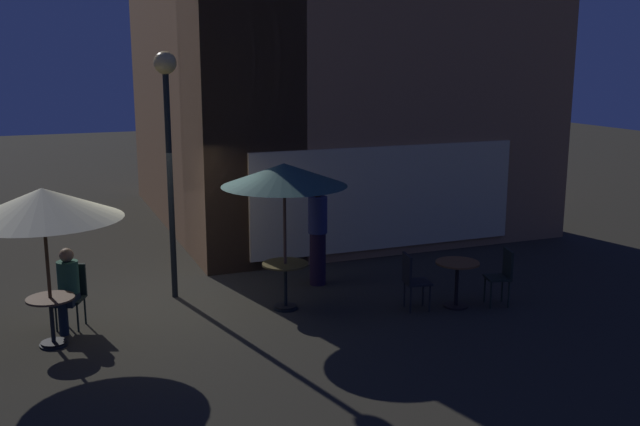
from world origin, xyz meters
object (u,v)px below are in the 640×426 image
(cafe_chair_0, at_px, (71,290))
(cafe_chair_2, at_px, (412,277))
(street_lamp_near_corner, at_px, (167,117))
(cafe_table_2, at_px, (457,275))
(patron_standing_1, at_px, (318,234))
(cafe_chair_1, at_px, (503,272))
(cafe_table_1, at_px, (51,312))
(patio_umbrella_1, at_px, (43,204))
(patio_umbrella_0, at_px, (284,176))
(patron_seated_0, at_px, (67,284))
(cafe_table_0, at_px, (285,275))

(cafe_chair_0, xyz_separation_m, cafe_chair_2, (5.17, -1.31, -0.00))
(street_lamp_near_corner, xyz_separation_m, cafe_table_2, (4.22, -2.24, -2.54))
(cafe_chair_2, bearing_deg, patron_standing_1, 126.55)
(patron_standing_1, bearing_deg, cafe_chair_1, -127.05)
(cafe_table_1, height_order, patio_umbrella_1, patio_umbrella_1)
(cafe_chair_2, bearing_deg, patio_umbrella_0, 167.02)
(patio_umbrella_0, distance_m, cafe_chair_0, 3.71)
(cafe_table_2, height_order, patron_standing_1, patron_standing_1)
(patio_umbrella_0, distance_m, patron_seated_0, 3.68)
(patio_umbrella_0, bearing_deg, cafe_table_0, -9.46)
(cafe_chair_0, relative_size, patron_seated_0, 0.77)
(patron_seated_0, bearing_deg, cafe_table_0, 107.10)
(cafe_table_2, distance_m, cafe_chair_2, 0.77)
(cafe_table_0, bearing_deg, patio_umbrella_0, 170.54)
(street_lamp_near_corner, xyz_separation_m, cafe_chair_2, (3.46, -2.10, -2.53))
(cafe_chair_0, height_order, cafe_chair_2, cafe_chair_0)
(cafe_table_2, xyz_separation_m, patron_seated_0, (-5.99, 1.31, 0.15))
(patron_seated_0, bearing_deg, cafe_chair_2, 100.57)
(cafe_table_2, distance_m, patron_standing_1, 2.63)
(patio_umbrella_0, relative_size, cafe_chair_0, 2.51)
(patron_standing_1, bearing_deg, patron_seated_0, 104.18)
(patron_standing_1, bearing_deg, cafe_table_0, 141.86)
(cafe_chair_1, height_order, cafe_chair_2, cafe_chair_1)
(patron_standing_1, bearing_deg, patio_umbrella_0, 141.86)
(cafe_table_0, xyz_separation_m, cafe_chair_1, (3.40, -1.16, 0.00))
(street_lamp_near_corner, distance_m, cafe_chair_2, 4.78)
(cafe_table_2, height_order, cafe_chair_2, cafe_chair_2)
(cafe_chair_2, xyz_separation_m, patron_seated_0, (-5.23, 1.17, 0.14))
(patio_umbrella_1, xyz_separation_m, cafe_chair_0, (0.32, 0.74, -1.50))
(street_lamp_near_corner, height_order, cafe_table_0, street_lamp_near_corner)
(cafe_table_0, xyz_separation_m, cafe_table_2, (2.65, -0.95, -0.02))
(cafe_table_1, xyz_separation_m, cafe_chair_0, (0.32, 0.74, 0.06))
(street_lamp_near_corner, height_order, patron_seated_0, street_lamp_near_corner)
(cafe_chair_0, distance_m, patron_standing_1, 4.31)
(patio_umbrella_0, distance_m, cafe_chair_2, 2.64)
(patron_seated_0, bearing_deg, cafe_chair_1, 100.49)
(patio_umbrella_1, height_order, cafe_chair_1, patio_umbrella_1)
(cafe_table_2, xyz_separation_m, patron_standing_1, (-1.67, 1.99, 0.38))
(cafe_table_0, height_order, cafe_chair_2, cafe_chair_2)
(street_lamp_near_corner, height_order, patron_standing_1, street_lamp_near_corner)
(street_lamp_near_corner, xyz_separation_m, cafe_chair_1, (4.97, -2.45, -2.52))
(patio_umbrella_0, xyz_separation_m, patron_standing_1, (0.98, 1.04, -1.28))
(cafe_table_2, height_order, patio_umbrella_1, patio_umbrella_1)
(cafe_chair_1, bearing_deg, patio_umbrella_1, 8.15)
(cafe_table_0, height_order, cafe_table_1, cafe_table_0)
(cafe_table_2, bearing_deg, patron_seated_0, 167.71)
(patio_umbrella_0, relative_size, patio_umbrella_1, 1.05)
(cafe_table_0, xyz_separation_m, patio_umbrella_1, (-3.60, -0.25, 1.49))
(cafe_table_2, bearing_deg, street_lamp_near_corner, 152.05)
(cafe_chair_2, bearing_deg, cafe_chair_0, 176.11)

